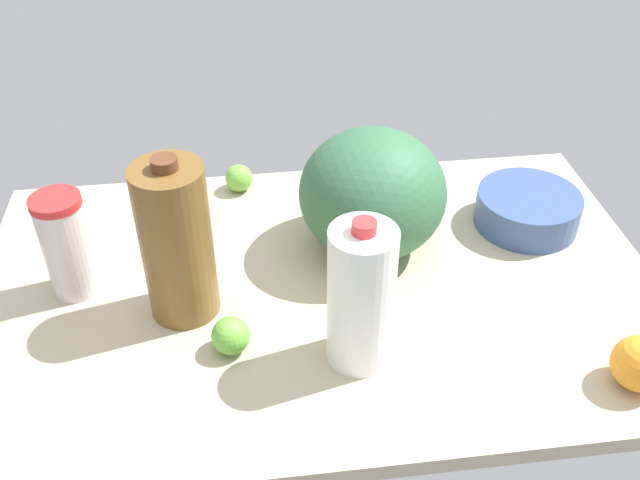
# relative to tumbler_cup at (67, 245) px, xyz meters

# --- Properties ---
(countertop) EXTENTS (1.20, 0.76, 0.03)m
(countertop) POSITION_rel_tumbler_cup_xyz_m (0.42, -0.05, -0.11)
(countertop) COLOR #B7AA89
(countertop) RESTS_ON ground
(tumbler_cup) EXTENTS (0.08, 0.08, 0.19)m
(tumbler_cup) POSITION_rel_tumbler_cup_xyz_m (0.00, 0.00, 0.00)
(tumbler_cup) COLOR silver
(tumbler_cup) RESTS_ON countertop
(mixing_bowl) EXTENTS (0.20, 0.20, 0.07)m
(mixing_bowl) POSITION_rel_tumbler_cup_xyz_m (0.84, 0.08, -0.06)
(mixing_bowl) COLOR #384F83
(mixing_bowl) RESTS_ON countertop
(chocolate_milk_jug) EXTENTS (0.12, 0.12, 0.29)m
(chocolate_milk_jug) POSITION_rel_tumbler_cup_xyz_m (0.19, -0.07, 0.04)
(chocolate_milk_jug) COLOR brown
(chocolate_milk_jug) RESTS_ON countertop
(watermelon) EXTENTS (0.27, 0.27, 0.23)m
(watermelon) POSITION_rel_tumbler_cup_xyz_m (0.53, 0.06, 0.02)
(watermelon) COLOR #32623F
(watermelon) RESTS_ON countertop
(milk_jug) EXTENTS (0.10, 0.10, 0.26)m
(milk_jug) POSITION_rel_tumbler_cup_xyz_m (0.46, -0.22, 0.03)
(milk_jug) COLOR white
(milk_jug) RESTS_ON countertop
(orange_beside_bowl) EXTENTS (0.09, 0.09, 0.09)m
(orange_beside_bowl) POSITION_rel_tumbler_cup_xyz_m (0.86, -0.33, -0.05)
(orange_beside_bowl) COLOR orange
(orange_beside_bowl) RESTS_ON countertop
(lime_loose) EXTENTS (0.06, 0.06, 0.06)m
(lime_loose) POSITION_rel_tumbler_cup_xyz_m (0.29, 0.28, -0.07)
(lime_loose) COLOR #69B23C
(lime_loose) RESTS_ON countertop
(lime_far_back) EXTENTS (0.06, 0.06, 0.06)m
(lime_far_back) POSITION_rel_tumbler_cup_xyz_m (0.26, -0.18, -0.07)
(lime_far_back) COLOR #63B03A
(lime_far_back) RESTS_ON countertop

